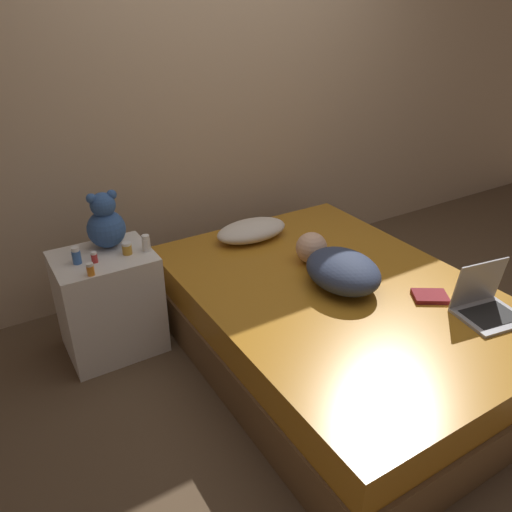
{
  "coord_description": "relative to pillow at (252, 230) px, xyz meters",
  "views": [
    {
      "loc": [
        -1.59,
        -1.73,
        1.86
      ],
      "look_at": [
        -0.37,
        0.25,
        0.63
      ],
      "focal_mm": 35.0,
      "sensor_mm": 36.0,
      "label": 1
    }
  ],
  "objects": [
    {
      "name": "bottle_red",
      "position": [
        -1.02,
        -0.09,
        0.13
      ],
      "size": [
        0.03,
        0.03,
        0.06
      ],
      "color": "#B72D2D",
      "rests_on": "nightstand"
    },
    {
      "name": "bed",
      "position": [
        0.09,
        -0.77,
        -0.29
      ],
      "size": [
        1.47,
        2.04,
        0.45
      ],
      "color": "brown",
      "rests_on": "ground_plane"
    },
    {
      "name": "person_lying",
      "position": [
        0.12,
        -0.71,
        0.03
      ],
      "size": [
        0.4,
        0.64,
        0.19
      ],
      "rotation": [
        0.0,
        0.0,
        -0.07
      ],
      "color": "#2D3851",
      "rests_on": "bed"
    },
    {
      "name": "bottle_amber",
      "position": [
        -0.84,
        -0.09,
        0.13
      ],
      "size": [
        0.05,
        0.05,
        0.07
      ],
      "color": "gold",
      "rests_on": "nightstand"
    },
    {
      "name": "bottle_orange",
      "position": [
        -1.07,
        -0.22,
        0.13
      ],
      "size": [
        0.04,
        0.04,
        0.07
      ],
      "color": "orange",
      "rests_on": "nightstand"
    },
    {
      "name": "laptop",
      "position": [
        0.55,
        -1.33,
        -0.0
      ],
      "size": [
        0.34,
        0.3,
        0.26
      ],
      "rotation": [
        0.0,
        0.0,
        -0.17
      ],
      "color": "#9E9EA3",
      "rests_on": "bed"
    },
    {
      "name": "teddy_bear",
      "position": [
        -0.9,
        0.06,
        0.24
      ],
      "size": [
        0.21,
        0.21,
        0.32
      ],
      "color": "#335693",
      "rests_on": "nightstand"
    },
    {
      "name": "bottle_blue",
      "position": [
        -1.1,
        -0.05,
        0.14
      ],
      "size": [
        0.05,
        0.05,
        0.09
      ],
      "color": "#3866B2",
      "rests_on": "nightstand"
    },
    {
      "name": "pillow",
      "position": [
        0.0,
        0.0,
        0.0
      ],
      "size": [
        0.48,
        0.27,
        0.12
      ],
      "color": "beige",
      "rests_on": "bed"
    },
    {
      "name": "bottle_white",
      "position": [
        -0.74,
        -0.11,
        0.14
      ],
      "size": [
        0.05,
        0.05,
        0.09
      ],
      "color": "white",
      "rests_on": "nightstand"
    },
    {
      "name": "nightstand",
      "position": [
        -0.97,
        -0.03,
        -0.21
      ],
      "size": [
        0.53,
        0.43,
        0.61
      ],
      "color": "silver",
      "rests_on": "ground_plane"
    },
    {
      "name": "ground_plane",
      "position": [
        0.09,
        -0.77,
        -0.51
      ],
      "size": [
        12.0,
        12.0,
        0.0
      ],
      "primitive_type": "plane",
      "color": "brown"
    },
    {
      "name": "book",
      "position": [
        0.43,
        -1.1,
        -0.05
      ],
      "size": [
        0.22,
        0.2,
        0.02
      ],
      "rotation": [
        0.0,
        0.0,
        -0.57
      ],
      "color": "maroon",
      "rests_on": "bed"
    },
    {
      "name": "wall_back",
      "position": [
        0.09,
        0.53,
        0.79
      ],
      "size": [
        8.0,
        0.06,
        2.6
      ],
      "color": "tan",
      "rests_on": "ground_plane"
    }
  ]
}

